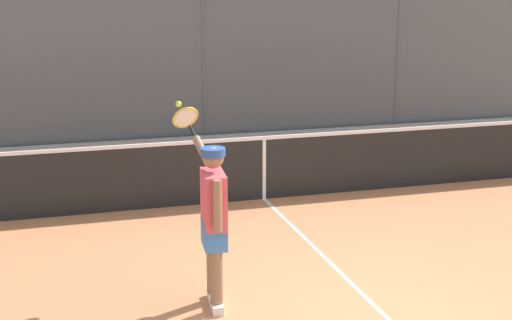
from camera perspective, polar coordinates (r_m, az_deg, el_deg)
The scene contains 4 objects.
ground_plane at distance 7.49m, azimuth 10.02°, elevation -11.88°, with size 60.00×60.00×0.00m, color #C67A4C.
fence_backdrop at distance 15.30m, azimuth -4.59°, elevation 8.05°, with size 19.86×1.37×3.37m.
tennis_net at distance 10.96m, azimuth 0.62°, elevation -0.54°, with size 11.17×0.09×1.07m.
tennis_player at distance 7.30m, azimuth -3.34°, elevation -4.22°, with size 0.39×1.40×1.94m.
Camera 1 is at (3.08, 6.01, 3.24)m, focal length 51.81 mm.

